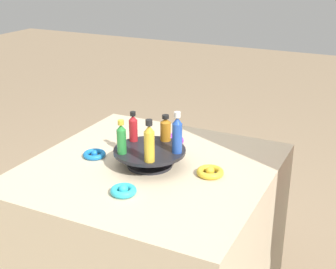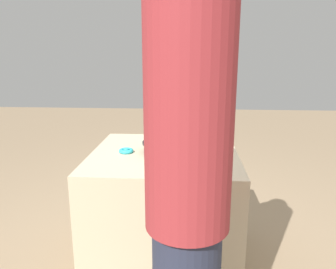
{
  "view_description": "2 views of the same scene",
  "coord_description": "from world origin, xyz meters",
  "px_view_note": "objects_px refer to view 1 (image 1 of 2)",
  "views": [
    {
      "loc": [
        1.37,
        0.75,
        1.49
      ],
      "look_at": [
        -0.01,
        0.07,
        0.88
      ],
      "focal_mm": 50.0,
      "sensor_mm": 36.0,
      "label": 1
    },
    {
      "loc": [
        -0.15,
        1.88,
        1.33
      ],
      "look_at": [
        -0.04,
        0.2,
        0.9
      ],
      "focal_mm": 35.0,
      "sensor_mm": 36.0,
      "label": 2
    }
  ],
  "objects_px": {
    "display_stand": "(150,155)",
    "bottle_amber": "(166,129)",
    "ribbon_bow_blue": "(94,154)",
    "ribbon_bow_teal": "(123,190)",
    "bottle_red": "(133,128)",
    "bottle_gold": "(149,142)",
    "ribbon_bow_gold": "(210,172)",
    "ribbon_bow_purple": "(171,140)",
    "bottle_green": "(121,138)",
    "bottle_blue": "(177,134)"
  },
  "relations": [
    {
      "from": "bottle_amber",
      "to": "bottle_green",
      "type": "distance_m",
      "value": 0.2
    },
    {
      "from": "bottle_blue",
      "to": "ribbon_bow_blue",
      "type": "xyz_separation_m",
      "value": [
        0.04,
        -0.33,
        -0.13
      ]
    },
    {
      "from": "bottle_blue",
      "to": "bottle_gold",
      "type": "xyz_separation_m",
      "value": [
        0.11,
        -0.05,
        -0.0
      ]
    },
    {
      "from": "bottle_blue",
      "to": "ribbon_bow_purple",
      "type": "xyz_separation_m",
      "value": [
        -0.21,
        -0.13,
        -0.12
      ]
    },
    {
      "from": "bottle_amber",
      "to": "bottle_red",
      "type": "relative_size",
      "value": 0.87
    },
    {
      "from": "bottle_gold",
      "to": "ribbon_bow_blue",
      "type": "relative_size",
      "value": 1.73
    },
    {
      "from": "ribbon_bow_purple",
      "to": "ribbon_bow_teal",
      "type": "height_order",
      "value": "ribbon_bow_purple"
    },
    {
      "from": "bottle_green",
      "to": "ribbon_bow_purple",
      "type": "relative_size",
      "value": 1.16
    },
    {
      "from": "bottle_amber",
      "to": "ribbon_bow_gold",
      "type": "xyz_separation_m",
      "value": [
        0.08,
        0.21,
        -0.1
      ]
    },
    {
      "from": "display_stand",
      "to": "bottle_amber",
      "type": "distance_m",
      "value": 0.12
    },
    {
      "from": "ribbon_bow_gold",
      "to": "ribbon_bow_blue",
      "type": "bearing_deg",
      "value": -83.65
    },
    {
      "from": "bottle_red",
      "to": "ribbon_bow_teal",
      "type": "xyz_separation_m",
      "value": [
        0.27,
        0.12,
        -0.11
      ]
    },
    {
      "from": "ribbon_bow_gold",
      "to": "bottle_green",
      "type": "bearing_deg",
      "value": -71.5
    },
    {
      "from": "display_stand",
      "to": "ribbon_bow_purple",
      "type": "height_order",
      "value": "display_stand"
    },
    {
      "from": "display_stand",
      "to": "ribbon_bow_purple",
      "type": "relative_size",
      "value": 2.45
    },
    {
      "from": "bottle_amber",
      "to": "ribbon_bow_gold",
      "type": "relative_size",
      "value": 1.05
    },
    {
      "from": "display_stand",
      "to": "ribbon_bow_purple",
      "type": "xyz_separation_m",
      "value": [
        -0.23,
        -0.03,
        -0.03
      ]
    },
    {
      "from": "ribbon_bow_gold",
      "to": "ribbon_bow_blue",
      "type": "height_order",
      "value": "ribbon_bow_gold"
    },
    {
      "from": "ribbon_bow_gold",
      "to": "ribbon_bow_blue",
      "type": "relative_size",
      "value": 1.11
    },
    {
      "from": "bottle_red",
      "to": "bottle_gold",
      "type": "relative_size",
      "value": 0.77
    },
    {
      "from": "bottle_red",
      "to": "ribbon_bow_teal",
      "type": "relative_size",
      "value": 1.34
    },
    {
      "from": "bottle_green",
      "to": "ribbon_bow_blue",
      "type": "relative_size",
      "value": 1.43
    },
    {
      "from": "bottle_green",
      "to": "display_stand",
      "type": "bearing_deg",
      "value": 136.35
    },
    {
      "from": "bottle_red",
      "to": "bottle_green",
      "type": "height_order",
      "value": "bottle_green"
    },
    {
      "from": "bottle_red",
      "to": "ribbon_bow_blue",
      "type": "distance_m",
      "value": 0.19
    },
    {
      "from": "bottle_amber",
      "to": "ribbon_bow_teal",
      "type": "relative_size",
      "value": 1.17
    },
    {
      "from": "display_stand",
      "to": "ribbon_bow_blue",
      "type": "relative_size",
      "value": 3.02
    },
    {
      "from": "bottle_amber",
      "to": "ribbon_bow_blue",
      "type": "height_order",
      "value": "bottle_amber"
    },
    {
      "from": "ribbon_bow_blue",
      "to": "ribbon_bow_teal",
      "type": "relative_size",
      "value": 1.01
    },
    {
      "from": "bottle_green",
      "to": "ribbon_bow_gold",
      "type": "relative_size",
      "value": 1.29
    },
    {
      "from": "bottle_red",
      "to": "bottle_amber",
      "type": "bearing_deg",
      "value": 118.35
    },
    {
      "from": "bottle_blue",
      "to": "ribbon_bow_gold",
      "type": "relative_size",
      "value": 1.58
    },
    {
      "from": "ribbon_bow_teal",
      "to": "bottle_blue",
      "type": "bearing_deg",
      "value": 162.79
    },
    {
      "from": "ribbon_bow_purple",
      "to": "ribbon_bow_teal",
      "type": "bearing_deg",
      "value": 6.35
    },
    {
      "from": "bottle_amber",
      "to": "ribbon_bow_gold",
      "type": "height_order",
      "value": "bottle_amber"
    },
    {
      "from": "bottle_amber",
      "to": "bottle_green",
      "type": "height_order",
      "value": "bottle_green"
    },
    {
      "from": "display_stand",
      "to": "bottle_blue",
      "type": "height_order",
      "value": "bottle_blue"
    },
    {
      "from": "bottle_blue",
      "to": "bottle_red",
      "type": "xyz_separation_m",
      "value": [
        -0.03,
        -0.2,
        -0.02
      ]
    },
    {
      "from": "bottle_red",
      "to": "bottle_green",
      "type": "bearing_deg",
      "value": 10.35
    },
    {
      "from": "bottle_amber",
      "to": "ribbon_bow_blue",
      "type": "xyz_separation_m",
      "value": [
        0.13,
        -0.24,
        -0.1
      ]
    },
    {
      "from": "bottle_gold",
      "to": "ribbon_bow_purple",
      "type": "relative_size",
      "value": 1.4
    },
    {
      "from": "bottle_blue",
      "to": "ribbon_bow_gold",
      "type": "xyz_separation_m",
      "value": [
        -0.01,
        0.13,
        -0.12
      ]
    },
    {
      "from": "bottle_blue",
      "to": "bottle_red",
      "type": "height_order",
      "value": "bottle_blue"
    },
    {
      "from": "ribbon_bow_gold",
      "to": "ribbon_bow_purple",
      "type": "distance_m",
      "value": 0.32
    },
    {
      "from": "bottle_gold",
      "to": "ribbon_bow_teal",
      "type": "xyz_separation_m",
      "value": [
        0.14,
        -0.02,
        -0.12
      ]
    },
    {
      "from": "bottle_gold",
      "to": "ribbon_bow_purple",
      "type": "bearing_deg",
      "value": -166.86
    },
    {
      "from": "bottle_green",
      "to": "ribbon_bow_blue",
      "type": "distance_m",
      "value": 0.2
    },
    {
      "from": "display_stand",
      "to": "bottle_green",
      "type": "xyz_separation_m",
      "value": [
        0.07,
        -0.07,
        0.08
      ]
    },
    {
      "from": "ribbon_bow_gold",
      "to": "ribbon_bow_blue",
      "type": "xyz_separation_m",
      "value": [
        0.05,
        -0.46,
        -0.0
      ]
    },
    {
      "from": "ribbon_bow_gold",
      "to": "ribbon_bow_teal",
      "type": "bearing_deg",
      "value": -38.65
    }
  ]
}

